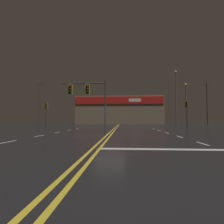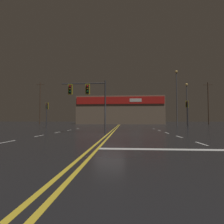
{
  "view_description": "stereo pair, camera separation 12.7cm",
  "coord_description": "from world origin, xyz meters",
  "px_view_note": "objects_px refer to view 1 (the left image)",
  "views": [
    {
      "loc": [
        1.14,
        -14.59,
        1.21
      ],
      "look_at": [
        0.0,
        3.09,
        2.0
      ],
      "focal_mm": 28.0,
      "sensor_mm": 36.0,
      "label": 1
    },
    {
      "loc": [
        1.27,
        -14.59,
        1.21
      ],
      "look_at": [
        0.0,
        3.09,
        2.0
      ],
      "focal_mm": 28.0,
      "sensor_mm": 36.0,
      "label": 2
    }
  ],
  "objects_px": {
    "traffic_signal_median": "(87,93)",
    "traffic_signal_corner_northwest": "(46,109)",
    "traffic_signal_corner_northeast": "(187,108)",
    "streetlight_far_left": "(176,91)",
    "streetlight_far_right": "(186,98)"
  },
  "relations": [
    {
      "from": "traffic_signal_corner_northwest",
      "to": "traffic_signal_corner_northeast",
      "type": "height_order",
      "value": "traffic_signal_corner_northeast"
    },
    {
      "from": "traffic_signal_median",
      "to": "traffic_signal_corner_northwest",
      "type": "height_order",
      "value": "traffic_signal_median"
    },
    {
      "from": "traffic_signal_corner_northwest",
      "to": "traffic_signal_median",
      "type": "bearing_deg",
      "value": -49.69
    },
    {
      "from": "traffic_signal_median",
      "to": "streetlight_far_left",
      "type": "xyz_separation_m",
      "value": [
        14.25,
        20.36,
        3.38
      ]
    },
    {
      "from": "traffic_signal_median",
      "to": "traffic_signal_corner_northwest",
      "type": "relative_size",
      "value": 1.27
    },
    {
      "from": "traffic_signal_corner_northeast",
      "to": "streetlight_far_left",
      "type": "bearing_deg",
      "value": 81.67
    },
    {
      "from": "traffic_signal_corner_northeast",
      "to": "streetlight_far_right",
      "type": "xyz_separation_m",
      "value": [
        4.07,
        11.83,
        2.84
      ]
    },
    {
      "from": "traffic_signal_corner_northeast",
      "to": "streetlight_far_right",
      "type": "bearing_deg",
      "value": 71.02
    },
    {
      "from": "traffic_signal_median",
      "to": "traffic_signal_corner_northwest",
      "type": "distance_m",
      "value": 12.88
    },
    {
      "from": "traffic_signal_median",
      "to": "streetlight_far_right",
      "type": "height_order",
      "value": "streetlight_far_right"
    },
    {
      "from": "traffic_signal_median",
      "to": "traffic_signal_corner_northwest",
      "type": "xyz_separation_m",
      "value": [
        -8.31,
        9.8,
        -0.88
      ]
    },
    {
      "from": "traffic_signal_median",
      "to": "streetlight_far_left",
      "type": "bearing_deg",
      "value": 55.01
    },
    {
      "from": "traffic_signal_corner_northwest",
      "to": "streetlight_far_left",
      "type": "relative_size",
      "value": 0.34
    },
    {
      "from": "traffic_signal_corner_northeast",
      "to": "streetlight_far_right",
      "type": "height_order",
      "value": "streetlight_far_right"
    },
    {
      "from": "traffic_signal_corner_northwest",
      "to": "traffic_signal_corner_northeast",
      "type": "relative_size",
      "value": 0.96
    }
  ]
}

